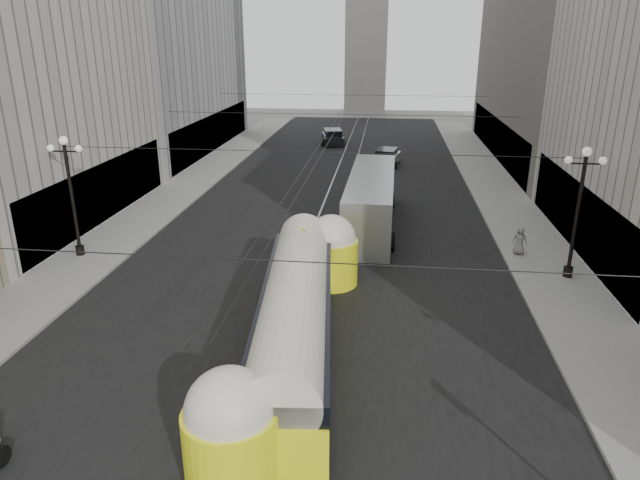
% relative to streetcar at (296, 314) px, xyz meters
% --- Properties ---
extents(road, '(20.00, 85.00, 0.02)m').
position_rel_streetcar_xyz_m(road, '(-0.50, 22.98, -1.70)').
color(road, black).
rests_on(road, ground).
extents(sidewalk_left, '(4.00, 72.00, 0.15)m').
position_rel_streetcar_xyz_m(sidewalk_left, '(-12.50, 26.48, -1.62)').
color(sidewalk_left, gray).
rests_on(sidewalk_left, ground).
extents(sidewalk_right, '(4.00, 72.00, 0.15)m').
position_rel_streetcar_xyz_m(sidewalk_right, '(11.50, 26.48, -1.62)').
color(sidewalk_right, gray).
rests_on(sidewalk_right, ground).
extents(rail_left, '(0.12, 85.00, 0.04)m').
position_rel_streetcar_xyz_m(rail_left, '(-1.25, 22.98, -1.70)').
color(rail_left, gray).
rests_on(rail_left, ground).
extents(rail_right, '(0.12, 85.00, 0.04)m').
position_rel_streetcar_xyz_m(rail_right, '(0.25, 22.98, -1.70)').
color(rail_right, gray).
rests_on(rail_right, ground).
extents(building_left_far, '(12.60, 28.60, 28.60)m').
position_rel_streetcar_xyz_m(building_left_far, '(-20.49, 38.48, 12.61)').
color(building_left_far, '#999999').
rests_on(building_left_far, ground).
extents(distant_tower, '(6.00, 6.00, 31.36)m').
position_rel_streetcar_xyz_m(distant_tower, '(-0.50, 70.48, 13.27)').
color(distant_tower, '#B2AFA8').
rests_on(distant_tower, ground).
extents(lamppost_left_mid, '(1.86, 0.44, 6.37)m').
position_rel_streetcar_xyz_m(lamppost_left_mid, '(-13.10, 8.48, 2.05)').
color(lamppost_left_mid, black).
rests_on(lamppost_left_mid, sidewalk_left).
extents(lamppost_right_mid, '(1.86, 0.44, 6.37)m').
position_rel_streetcar_xyz_m(lamppost_right_mid, '(12.10, 8.48, 2.05)').
color(lamppost_right_mid, black).
rests_on(lamppost_right_mid, sidewalk_right).
extents(catenary, '(25.00, 72.00, 0.23)m').
position_rel_streetcar_xyz_m(catenary, '(-0.38, 21.97, 4.18)').
color(catenary, black).
rests_on(catenary, ground).
extents(streetcar, '(3.82, 15.84, 3.48)m').
position_rel_streetcar_xyz_m(streetcar, '(0.00, 0.00, 0.00)').
color(streetcar, '#FCFF16').
rests_on(streetcar, ground).
extents(city_bus, '(2.97, 12.85, 3.26)m').
position_rel_streetcar_xyz_m(city_bus, '(2.22, 15.65, 0.09)').
color(city_bus, '#9A9C9F').
rests_on(city_bus, ground).
extents(sedan_white_far, '(2.69, 4.94, 1.48)m').
position_rel_streetcar_xyz_m(sedan_white_far, '(3.06, 33.86, -1.03)').
color(sedan_white_far, silver).
rests_on(sedan_white_far, ground).
extents(sedan_dark_far, '(2.96, 5.30, 1.58)m').
position_rel_streetcar_xyz_m(sedan_dark_far, '(-2.90, 44.16, -0.98)').
color(sedan_dark_far, black).
rests_on(sedan_dark_far, ground).
extents(pedestrian_crossing_a, '(0.58, 0.75, 1.82)m').
position_rel_streetcar_xyz_m(pedestrian_crossing_a, '(-1.91, -4.52, -0.79)').
color(pedestrian_crossing_a, black).
rests_on(pedestrian_crossing_a, ground).
extents(pedestrian_crossing_b, '(0.89, 1.04, 1.87)m').
position_rel_streetcar_xyz_m(pedestrian_crossing_b, '(-1.29, -5.04, -0.77)').
color(pedestrian_crossing_b, '#A5A29A').
rests_on(pedestrian_crossing_b, ground).
extents(pedestrian_sidewalk_right, '(0.87, 0.69, 1.55)m').
position_rel_streetcar_xyz_m(pedestrian_sidewalk_right, '(10.35, 11.34, -0.78)').
color(pedestrian_sidewalk_right, gray).
rests_on(pedestrian_sidewalk_right, sidewalk_right).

